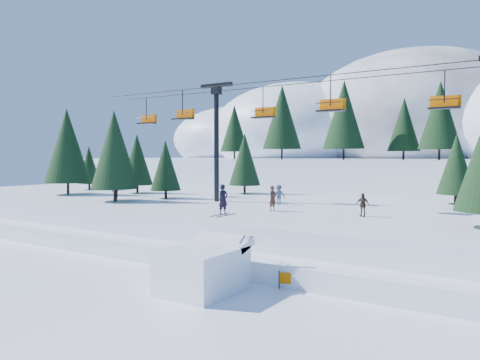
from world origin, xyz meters
The scene contains 10 objects.
ground centered at (0.00, 0.00, 0.00)m, with size 160.00×160.00×0.00m, color white.
mid_shelf centered at (0.00, 18.00, 1.25)m, with size 70.00×22.00×2.50m, color white.
berm centered at (0.00, 8.00, 0.55)m, with size 70.00×6.00×1.10m, color white.
mountain_ridge centered at (-5.09, 73.30, 9.65)m, with size 119.00×60.50×26.46m.
jump_kicker centered at (1.52, 2.47, 1.15)m, with size 3.10×4.34×5.09m.
chairlift centered at (1.08, 18.05, 9.32)m, with size 46.00×3.21×10.28m.
conifer_stand centered at (3.27, 17.96, 6.86)m, with size 60.98×17.27×9.07m.
distant_skiers centered at (-1.68, 16.93, 3.31)m, with size 30.98×7.78×1.85m.
banner_near centered at (5.66, 5.28, 0.54)m, with size 2.71×0.97×0.90m.
banner_far centered at (8.55, 5.84, 0.54)m, with size 2.84×0.37×0.90m.
Camera 1 is at (15.06, -15.11, 6.52)m, focal length 35.00 mm.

